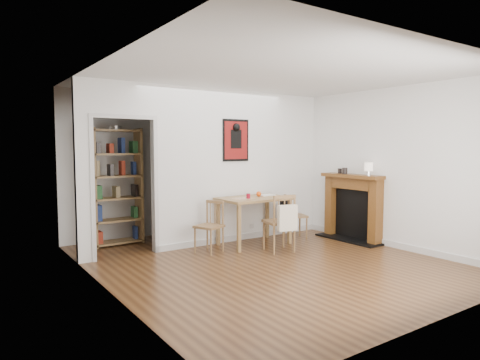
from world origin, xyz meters
TOP-DOWN VIEW (x-y plane):
  - ground at (0.00, 0.00)m, footprint 5.20×5.20m
  - room_shell at (0.10, 1.34)m, footprint 5.20×5.20m
  - dining_table at (0.51, 0.94)m, footprint 1.17×0.74m
  - chair_left at (-0.40, 0.89)m, footprint 0.52×0.52m
  - chair_right at (1.39, 0.92)m, footprint 0.54×0.50m
  - chair_front at (0.55, 0.33)m, footprint 0.54×0.58m
  - bookshelf at (-1.39, 2.25)m, footprint 0.82×0.33m
  - fireplace at (2.16, 0.25)m, footprint 0.45×1.25m
  - red_glass at (0.32, 0.84)m, footprint 0.07×0.07m
  - orange_fruit at (0.64, 1.00)m, footprint 0.09×0.09m
  - placemat at (0.27, 0.94)m, footprint 0.37×0.29m
  - notebook at (0.84, 1.05)m, footprint 0.30×0.23m
  - mantel_lamp at (2.06, -0.15)m, footprint 0.14×0.14m
  - ceramic_jar_a at (2.07, 0.37)m, footprint 0.09×0.09m
  - ceramic_jar_b at (2.12, 0.53)m, footprint 0.07×0.07m

SIDE VIEW (x-z plane):
  - ground at x=0.00m, z-range 0.00..0.00m
  - chair_left at x=-0.40m, z-range 0.00..0.80m
  - chair_right at x=1.39m, z-range 0.01..0.80m
  - chair_front at x=0.55m, z-range 0.01..0.92m
  - fireplace at x=2.16m, z-range 0.04..1.20m
  - dining_table at x=0.51m, z-range 0.30..1.10m
  - placemat at x=0.27m, z-range 0.80..0.80m
  - notebook at x=0.84m, z-range 0.80..0.81m
  - red_glass at x=0.32m, z-range 0.80..0.88m
  - orange_fruit at x=0.64m, z-range 0.80..0.88m
  - bookshelf at x=-1.39m, z-range -0.01..1.94m
  - ceramic_jar_b at x=2.12m, z-range 1.16..1.25m
  - ceramic_jar_a at x=2.07m, z-range 1.16..1.27m
  - mantel_lamp at x=2.06m, z-range 1.19..1.41m
  - room_shell at x=0.10m, z-range -1.30..3.90m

